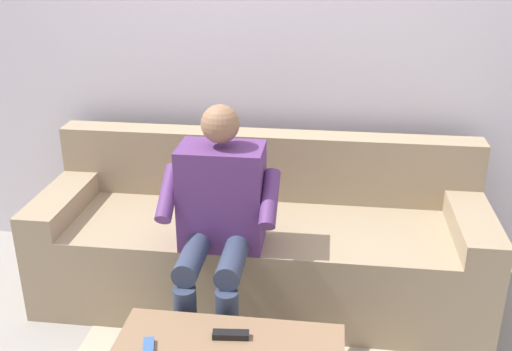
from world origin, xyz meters
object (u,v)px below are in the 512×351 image
at_px(couch, 261,243).
at_px(remote_blue, 148,351).
at_px(person_solo_seated, 219,215).
at_px(remote_black, 231,335).

height_order(couch, remote_blue, couch).
distance_m(person_solo_seated, remote_black, 0.63).
height_order(person_solo_seated, remote_blue, person_solo_seated).
xyz_separation_m(couch, person_solo_seated, (0.15, 0.39, 0.35)).
distance_m(person_solo_seated, remote_blue, 0.74).
bearing_deg(remote_blue, couch, -29.53).
bearing_deg(remote_black, remote_blue, 19.13).
bearing_deg(remote_blue, remote_black, -80.37).
relative_size(person_solo_seated, remote_blue, 7.86).
bearing_deg(remote_black, person_solo_seated, -80.59).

